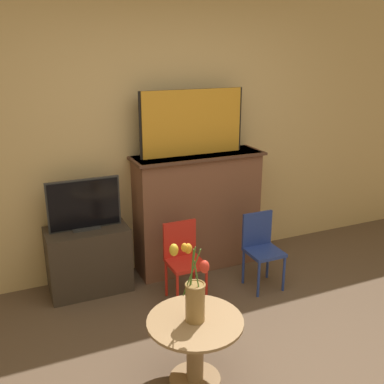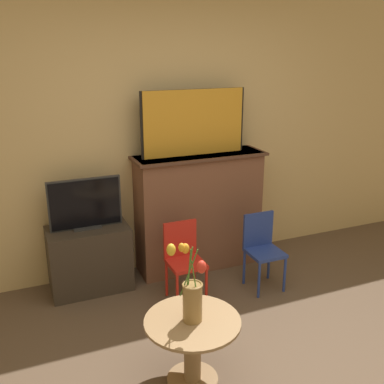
% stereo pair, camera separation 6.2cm
% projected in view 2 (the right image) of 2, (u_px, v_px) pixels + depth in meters
% --- Properties ---
extents(wall_back, '(8.00, 0.06, 2.70)m').
position_uv_depth(wall_back, '(158.00, 131.00, 4.20)').
color(wall_back, tan).
rests_on(wall_back, ground).
extents(fireplace_mantel, '(1.27, 0.40, 1.14)m').
position_uv_depth(fireplace_mantel, '(199.00, 210.00, 4.37)').
color(fireplace_mantel, brown).
rests_on(fireplace_mantel, ground).
extents(painting, '(1.01, 0.03, 0.60)m').
position_uv_depth(painting, '(194.00, 123.00, 4.09)').
color(painting, black).
rests_on(painting, fireplace_mantel).
extents(tv_stand, '(0.71, 0.41, 0.59)m').
position_uv_depth(tv_stand, '(90.00, 258.00, 4.02)').
color(tv_stand, '#382D23').
rests_on(tv_stand, ground).
extents(tv_monitor, '(0.63, 0.12, 0.45)m').
position_uv_depth(tv_monitor, '(85.00, 204.00, 3.87)').
color(tv_monitor, '#2D2D2D').
rests_on(tv_monitor, tv_stand).
extents(chair_red, '(0.30, 0.30, 0.68)m').
position_uv_depth(chair_red, '(184.00, 256.00, 3.85)').
color(chair_red, red).
rests_on(chair_red, ground).
extents(chair_blue, '(0.30, 0.30, 0.68)m').
position_uv_depth(chair_blue, '(262.00, 246.00, 4.04)').
color(chair_blue, navy).
rests_on(chair_blue, ground).
extents(side_table, '(0.62, 0.62, 0.46)m').
position_uv_depth(side_table, '(192.00, 341.00, 2.88)').
color(side_table, '#99754C').
rests_on(side_table, ground).
extents(vase_tulips, '(0.21, 0.19, 0.53)m').
position_uv_depth(vase_tulips, '(191.00, 294.00, 2.77)').
color(vase_tulips, olive).
rests_on(vase_tulips, side_table).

